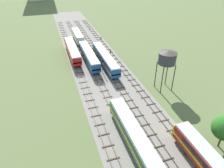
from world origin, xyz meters
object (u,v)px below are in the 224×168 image
at_px(diesel_railcar_left_near, 134,136).
at_px(signal_post_mid, 110,54).
at_px(water_tower, 167,58).
at_px(signal_post_near, 101,42).
at_px(diesel_railcar_left_midfar, 89,55).
at_px(diesel_railcar_far_left_far, 72,50).
at_px(passenger_coach_centre_left_mid, 105,58).
at_px(signal_post_nearest, 102,64).
at_px(freight_boxcar_left_farther, 78,36).

distance_m(diesel_railcar_left_near, signal_post_mid, 36.05).
bearing_deg(water_tower, signal_post_near, 105.32).
distance_m(signal_post_near, signal_post_mid, 11.67).
height_order(diesel_railcar_left_midfar, signal_post_mid, signal_post_mid).
bearing_deg(signal_post_mid, diesel_railcar_left_midfar, 161.80).
height_order(diesel_railcar_far_left_far, signal_post_near, signal_post_near).
xyz_separation_m(diesel_railcar_left_near, signal_post_mid, (6.73, 35.42, 0.43)).
distance_m(passenger_coach_centre_left_mid, signal_post_nearest, 5.33).
xyz_separation_m(signal_post_near, signal_post_mid, (0.00, -11.67, -0.27)).
bearing_deg(diesel_railcar_left_midfar, diesel_railcar_left_near, -90.00).
bearing_deg(freight_boxcar_left_farther, signal_post_nearest, -85.74).
distance_m(passenger_coach_centre_left_mid, signal_post_near, 13.22).
height_order(diesel_railcar_left_near, signal_post_mid, signal_post_mid).
relative_size(water_tower, signal_post_nearest, 2.36).
xyz_separation_m(diesel_railcar_far_left_far, signal_post_mid, (11.21, -8.51, 0.43)).
bearing_deg(freight_boxcar_left_farther, diesel_railcar_far_left_far, -106.29).
height_order(signal_post_nearest, signal_post_near, signal_post_near).
height_order(passenger_coach_centre_left_mid, diesel_railcar_left_midfar, same).
xyz_separation_m(passenger_coach_centre_left_mid, diesel_railcar_left_midfar, (-4.49, 3.55, -0.02)).
bearing_deg(passenger_coach_centre_left_mid, water_tower, -59.29).
relative_size(passenger_coach_centre_left_mid, signal_post_nearest, 4.83).
relative_size(freight_boxcar_left_farther, signal_post_nearest, 3.08).
height_order(diesel_railcar_left_near, passenger_coach_centre_left_mid, same).
distance_m(freight_boxcar_left_farther, signal_post_mid, 24.81).
relative_size(diesel_railcar_far_left_far, signal_post_mid, 4.36).
xyz_separation_m(diesel_railcar_left_near, water_tower, (15.26, 15.94, 6.33)).
height_order(diesel_railcar_left_near, diesel_railcar_left_midfar, same).
height_order(passenger_coach_centre_left_mid, water_tower, water_tower).
relative_size(diesel_railcar_left_near, signal_post_nearest, 4.50).
bearing_deg(water_tower, passenger_coach_centre_left_mid, 120.71).
height_order(diesel_railcar_left_midfar, freight_boxcar_left_farther, diesel_railcar_left_midfar).
height_order(passenger_coach_centre_left_mid, signal_post_mid, signal_post_mid).
distance_m(diesel_railcar_left_midfar, signal_post_mid, 7.10).
distance_m(diesel_railcar_left_near, water_tower, 22.95).
xyz_separation_m(freight_boxcar_left_farther, signal_post_mid, (6.72, -23.87, 0.57)).
xyz_separation_m(water_tower, signal_post_nearest, (-13.02, 13.31, -6.00)).
relative_size(diesel_railcar_left_near, freight_boxcar_left_farther, 1.46).
bearing_deg(signal_post_mid, freight_boxcar_left_farther, 105.73).
height_order(diesel_railcar_left_midfar, diesel_railcar_far_left_far, same).
distance_m(water_tower, signal_post_nearest, 19.56).
xyz_separation_m(diesel_railcar_far_left_far, signal_post_near, (11.21, 3.16, 0.69)).
bearing_deg(water_tower, diesel_railcar_left_midfar, 125.12).
xyz_separation_m(passenger_coach_centre_left_mid, water_tower, (10.77, -18.14, 6.32)).
height_order(diesel_railcar_left_near, diesel_railcar_far_left_far, same).
relative_size(passenger_coach_centre_left_mid, signal_post_near, 4.26).
distance_m(signal_post_nearest, signal_post_near, 18.39).
relative_size(water_tower, signal_post_mid, 2.28).
height_order(diesel_railcar_left_midfar, water_tower, water_tower).
bearing_deg(freight_boxcar_left_farther, signal_post_mid, -74.27).
relative_size(freight_boxcar_left_farther, water_tower, 1.30).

